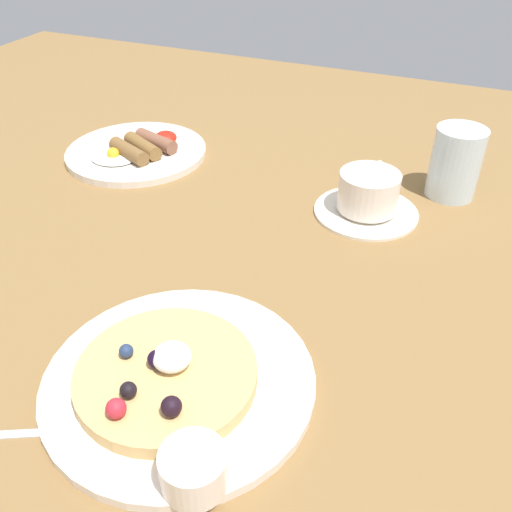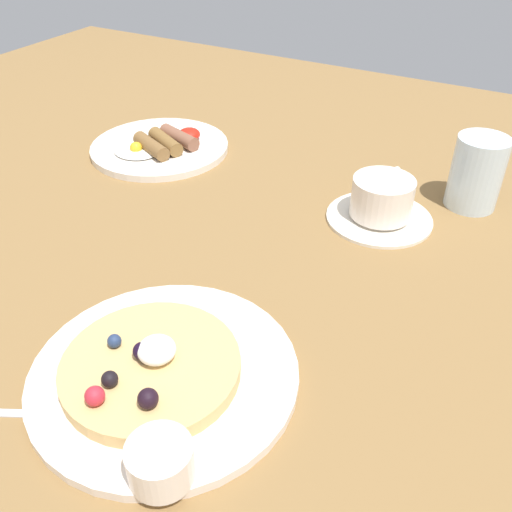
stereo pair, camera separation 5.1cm
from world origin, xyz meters
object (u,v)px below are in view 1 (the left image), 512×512
object	(u,v)px
syrup_ramekin	(194,469)
breakfast_plate	(137,152)
coffee_cup	(369,190)
pancake_plate	(180,380)
water_glass	(456,163)
coffee_saucer	(366,210)

from	to	relation	value
syrup_ramekin	breakfast_plate	bearing A→B (deg)	127.33
coffee_cup	breakfast_plate	bearing A→B (deg)	175.81
pancake_plate	water_glass	world-z (taller)	water_glass
breakfast_plate	coffee_cup	bearing A→B (deg)	-4.19
pancake_plate	water_glass	size ratio (longest dim) A/B	2.52
coffee_cup	water_glass	world-z (taller)	water_glass
syrup_ramekin	coffee_saucer	bearing A→B (deg)	87.46
syrup_ramekin	coffee_saucer	world-z (taller)	syrup_ramekin
pancake_plate	coffee_saucer	world-z (taller)	pancake_plate
pancake_plate	breakfast_plate	world-z (taller)	same
pancake_plate	syrup_ramekin	size ratio (longest dim) A/B	4.82
syrup_ramekin	coffee_cup	bearing A→B (deg)	87.47
breakfast_plate	coffee_saucer	world-z (taller)	breakfast_plate
water_glass	pancake_plate	bearing A→B (deg)	-111.27
pancake_plate	coffee_cup	world-z (taller)	coffee_cup
coffee_saucer	water_glass	xyz separation A→B (cm)	(9.75, 9.98, 4.57)
coffee_saucer	pancake_plate	bearing A→B (deg)	-102.92
coffee_saucer	coffee_cup	distance (cm)	3.12
syrup_ramekin	coffee_saucer	distance (cm)	45.58
coffee_saucer	coffee_cup	world-z (taller)	coffee_cup
coffee_cup	water_glass	distance (cm)	13.92
pancake_plate	syrup_ramekin	xyz separation A→B (cm)	(6.40, -8.78, 2.23)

